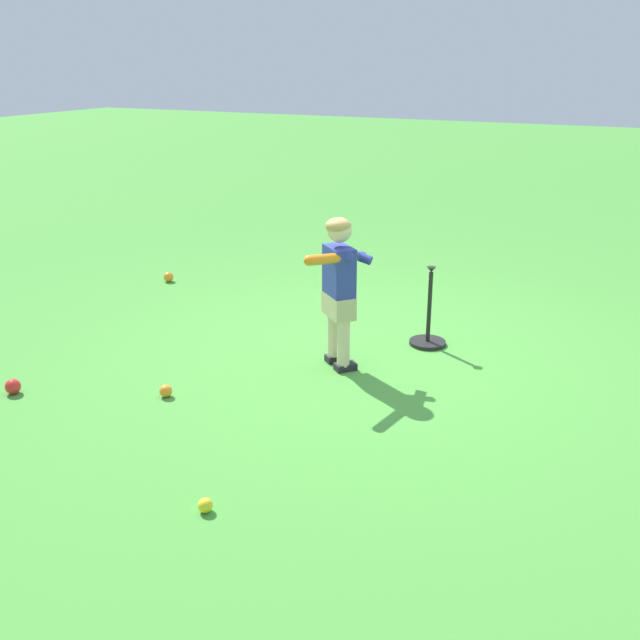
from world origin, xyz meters
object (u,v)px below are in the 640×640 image
(play_ball_behind_batter, at_px, (205,505))
(play_ball_center_lawn, at_px, (13,386))
(child_batter, at_px, (339,280))
(play_ball_far_right, at_px, (168,277))
(play_ball_far_left, at_px, (166,391))
(batting_tee, at_px, (428,332))

(play_ball_behind_batter, bearing_deg, play_ball_center_lawn, -16.21)
(child_batter, height_order, play_ball_far_right, child_batter)
(child_batter, xyz_separation_m, play_ball_far_right, (2.36, -1.15, -0.60))
(play_ball_center_lawn, bearing_deg, child_batter, -142.44)
(play_ball_center_lawn, height_order, play_ball_far_left, play_ball_center_lawn)
(play_ball_center_lawn, height_order, play_ball_far_right, play_ball_center_lawn)
(child_batter, distance_m, play_ball_far_right, 2.69)
(play_ball_far_right, bearing_deg, child_batter, 153.99)
(play_ball_behind_batter, relative_size, play_ball_far_left, 0.89)
(play_ball_far_right, bearing_deg, batting_tee, 170.48)
(child_batter, relative_size, play_ball_behind_batter, 14.43)
(batting_tee, bearing_deg, play_ball_far_left, 52.34)
(child_batter, height_order, play_ball_behind_batter, child_batter)
(play_ball_far_right, distance_m, play_ball_far_left, 2.60)
(play_ball_behind_batter, bearing_deg, play_ball_far_right, -50.49)
(play_ball_behind_batter, height_order, play_ball_far_left, play_ball_far_left)
(play_ball_far_left, bearing_deg, play_ball_far_right, -53.43)
(play_ball_far_left, height_order, batting_tee, batting_tee)
(play_ball_center_lawn, bearing_deg, play_ball_behind_batter, 163.79)
(play_ball_behind_batter, relative_size, play_ball_center_lawn, 0.73)
(child_batter, relative_size, play_ball_far_left, 12.90)
(play_ball_far_left, distance_m, batting_tee, 2.05)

